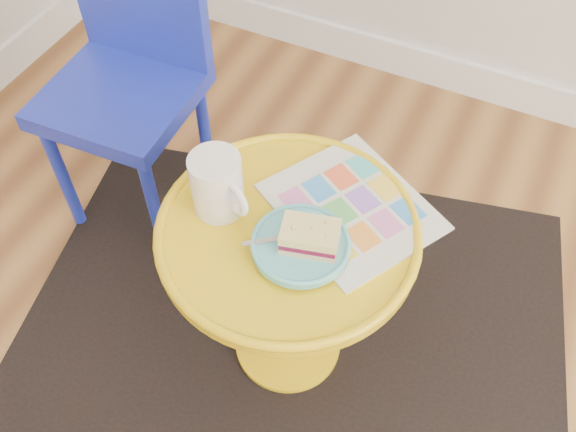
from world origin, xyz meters
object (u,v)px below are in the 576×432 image
at_px(mug, 218,183).
at_px(chair, 129,66).
at_px(plate, 301,245).
at_px(side_table, 288,269).
at_px(newspaper, 352,207).

bearing_deg(mug, chair, 167.71).
distance_m(chair, mug, 0.52).
xyz_separation_m(mug, plate, (0.18, -0.03, -0.05)).
bearing_deg(plate, side_table, 140.46).
height_order(side_table, newspaper, newspaper).
relative_size(side_table, chair, 0.64).
bearing_deg(side_table, mug, -177.16).
xyz_separation_m(chair, newspaper, (0.64, -0.19, 0.03)).
bearing_deg(side_table, plate, -39.54).
xyz_separation_m(newspaper, mug, (-0.22, -0.11, 0.06)).
xyz_separation_m(side_table, mug, (-0.14, -0.01, 0.20)).
xyz_separation_m(side_table, chair, (-0.56, 0.29, 0.10)).
height_order(newspaper, plate, plate).
bearing_deg(newspaper, plate, -78.07).
relative_size(chair, newspaper, 2.58).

